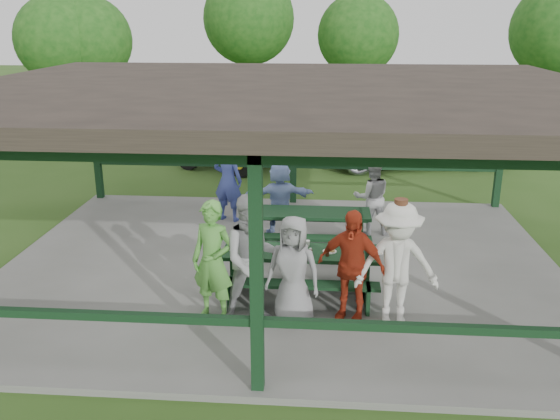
# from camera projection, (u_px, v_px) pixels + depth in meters

# --- Properties ---
(ground) EXTENTS (90.00, 90.00, 0.00)m
(ground) POSITION_uv_depth(u_px,v_px,m) (281.00, 269.00, 10.83)
(ground) COLOR #2C4F18
(ground) RESTS_ON ground
(concrete_slab) EXTENTS (10.00, 8.00, 0.10)m
(concrete_slab) POSITION_uv_depth(u_px,v_px,m) (281.00, 266.00, 10.82)
(concrete_slab) COLOR slate
(concrete_slab) RESTS_ON ground
(pavilion_structure) EXTENTS (10.60, 8.60, 3.24)m
(pavilion_structure) POSITION_uv_depth(u_px,v_px,m) (282.00, 94.00, 9.84)
(pavilion_structure) COLOR black
(pavilion_structure) RESTS_ON concrete_slab
(picnic_table_near) EXTENTS (2.46, 1.39, 0.75)m
(picnic_table_near) POSITION_uv_depth(u_px,v_px,m) (300.00, 267.00, 9.49)
(picnic_table_near) COLOR black
(picnic_table_near) RESTS_ON concrete_slab
(picnic_table_far) EXTENTS (2.46, 1.39, 0.75)m
(picnic_table_far) POSITION_uv_depth(u_px,v_px,m) (305.00, 225.00, 11.38)
(picnic_table_far) COLOR black
(picnic_table_far) RESTS_ON concrete_slab
(table_setting) EXTENTS (2.48, 0.45, 0.10)m
(table_setting) POSITION_uv_depth(u_px,v_px,m) (300.00, 248.00, 9.41)
(table_setting) COLOR white
(table_setting) RESTS_ON picnic_table_near
(contestant_green) EXTENTS (0.77, 0.63, 1.82)m
(contestant_green) POSITION_uv_depth(u_px,v_px,m) (213.00, 261.00, 8.59)
(contestant_green) COLOR #56A33E
(contestant_green) RESTS_ON concrete_slab
(contestant_grey_left) EXTENTS (1.12, 0.99, 1.93)m
(contestant_grey_left) POSITION_uv_depth(u_px,v_px,m) (253.00, 259.00, 8.53)
(contestant_grey_left) COLOR #98989A
(contestant_grey_left) RESTS_ON concrete_slab
(contestant_grey_mid) EXTENTS (0.90, 0.69, 1.64)m
(contestant_grey_mid) POSITION_uv_depth(u_px,v_px,m) (293.00, 271.00, 8.50)
(contestant_grey_mid) COLOR gray
(contestant_grey_mid) RESTS_ON concrete_slab
(contestant_red) EXTENTS (1.08, 0.73, 1.71)m
(contestant_red) POSITION_uv_depth(u_px,v_px,m) (351.00, 266.00, 8.58)
(contestant_red) COLOR #A42D17
(contestant_red) RESTS_ON concrete_slab
(contestant_white_fedora) EXTENTS (1.22, 0.73, 1.91)m
(contestant_white_fedora) POSITION_uv_depth(u_px,v_px,m) (397.00, 265.00, 8.42)
(contestant_white_fedora) COLOR silver
(contestant_white_fedora) RESTS_ON concrete_slab
(spectator_lblue) EXTENTS (1.49, 0.70, 1.55)m
(spectator_lblue) POSITION_uv_depth(u_px,v_px,m) (280.00, 198.00, 12.06)
(spectator_lblue) COLOR #91AAE1
(spectator_lblue) RESTS_ON concrete_slab
(spectator_blue) EXTENTS (0.76, 0.61, 1.80)m
(spectator_blue) POSITION_uv_depth(u_px,v_px,m) (228.00, 180.00, 12.84)
(spectator_blue) COLOR #3A4797
(spectator_blue) RESTS_ON concrete_slab
(spectator_grey) EXTENTS (0.83, 0.69, 1.56)m
(spectator_grey) POSITION_uv_depth(u_px,v_px,m) (372.00, 197.00, 12.07)
(spectator_grey) COLOR #9C9C9F
(spectator_grey) RESTS_ON concrete_slab
(pickup_truck) EXTENTS (6.07, 3.68, 1.57)m
(pickup_truck) POSITION_uv_depth(u_px,v_px,m) (412.00, 139.00, 18.30)
(pickup_truck) COLOR silver
(pickup_truck) RESTS_ON ground
(farm_trailer) EXTENTS (3.90, 2.62, 1.38)m
(farm_trailer) POSITION_uv_depth(u_px,v_px,m) (228.00, 145.00, 17.83)
(farm_trailer) COLOR navy
(farm_trailer) RESTS_ON ground
(tree_far_left) EXTENTS (3.31, 3.31, 5.18)m
(tree_far_left) POSITION_uv_depth(u_px,v_px,m) (89.00, 40.00, 22.93)
(tree_far_left) COLOR #312313
(tree_far_left) RESTS_ON ground
(tree_left) EXTENTS (4.03, 4.03, 6.29)m
(tree_left) POSITION_uv_depth(u_px,v_px,m) (249.00, 19.00, 26.24)
(tree_left) COLOR #312313
(tree_left) RESTS_ON ground
(tree_mid) EXTENTS (3.42, 3.42, 5.35)m
(tree_mid) POSITION_uv_depth(u_px,v_px,m) (358.00, 35.00, 24.95)
(tree_mid) COLOR #312313
(tree_mid) RESTS_ON ground
(tree_edge_left) EXTENTS (3.33, 3.33, 5.21)m
(tree_edge_left) POSITION_uv_depth(u_px,v_px,m) (60.00, 40.00, 22.49)
(tree_edge_left) COLOR #312313
(tree_edge_left) RESTS_ON ground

